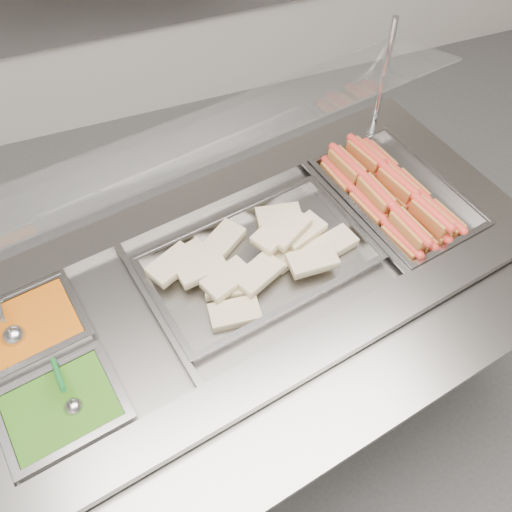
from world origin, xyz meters
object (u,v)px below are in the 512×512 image
object	(u,v)px
pan_wraps	(259,264)
ladle	(14,334)
pan_hotdogs	(394,200)
serving_spoon	(71,401)
steam_counter	(245,337)
sneeze_guard	(201,138)

from	to	relation	value
pan_wraps	ladle	bearing A→B (deg)	-178.75
pan_hotdogs	ladle	bearing A→B (deg)	-174.50
pan_hotdogs	serving_spoon	size ratio (longest dim) A/B	3.34
steam_counter	serving_spoon	distance (m)	0.79
steam_counter	sneeze_guard	world-z (taller)	sneeze_guard
sneeze_guard	pan_wraps	xyz separation A→B (m)	(0.10, -0.20, -0.39)
steam_counter	pan_hotdogs	bearing A→B (deg)	11.19
ladle	pan_wraps	bearing A→B (deg)	1.25
pan_hotdogs	ladle	world-z (taller)	ladle
sneeze_guard	pan_wraps	world-z (taller)	sneeze_guard
serving_spoon	pan_hotdogs	bearing A→B (deg)	18.09
pan_hotdogs	ladle	size ratio (longest dim) A/B	3.05
steam_counter	sneeze_guard	xyz separation A→B (m)	(-0.04, 0.22, 0.82)
sneeze_guard	ladle	xyz separation A→B (m)	(-0.66, -0.22, -0.36)
sneeze_guard	ladle	bearing A→B (deg)	-161.49
steam_counter	sneeze_guard	bearing A→B (deg)	101.20
steam_counter	serving_spoon	size ratio (longest dim) A/B	11.05
steam_counter	serving_spoon	bearing A→B (deg)	-155.11
pan_wraps	ladle	xyz separation A→B (m)	(-0.76, -0.02, 0.03)
pan_hotdogs	pan_wraps	size ratio (longest dim) A/B	0.81
ladle	sneeze_guard	bearing A→B (deg)	18.51
pan_hotdogs	serving_spoon	distance (m)	1.25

